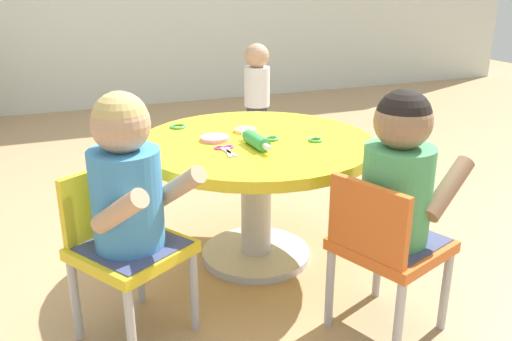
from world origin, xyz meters
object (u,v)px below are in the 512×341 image
(child_chair_left, at_px, (124,245))
(child_chair_right, at_px, (385,246))
(seated_child_left, at_px, (127,179))
(seated_child_right, at_px, (399,174))
(craft_table, at_px, (256,169))
(craft_scissors, at_px, (226,150))
(rolling_pin, at_px, (256,141))
(toddler_standing, at_px, (257,91))

(child_chair_left, bearing_deg, child_chair_right, -22.21)
(seated_child_left, bearing_deg, seated_child_right, -18.59)
(craft_table, height_order, child_chair_right, child_chair_right)
(seated_child_left, xyz_separation_m, seated_child_right, (0.76, -0.26, 0.00))
(child_chair_right, xyz_separation_m, craft_scissors, (-0.34, 0.52, 0.20))
(rolling_pin, xyz_separation_m, craft_scissors, (-0.11, 0.00, -0.02))
(craft_scissors, bearing_deg, child_chair_right, -56.80)
(child_chair_left, relative_size, seated_child_right, 1.05)
(child_chair_left, height_order, rolling_pin, rolling_pin)
(seated_child_left, distance_m, craft_scissors, 0.46)
(craft_scissors, bearing_deg, seated_child_right, -53.24)
(child_chair_right, relative_size, seated_child_right, 1.05)
(rolling_pin, distance_m, craft_scissors, 0.12)
(seated_child_right, distance_m, rolling_pin, 0.56)
(child_chair_right, distance_m, rolling_pin, 0.60)
(seated_child_left, relative_size, rolling_pin, 2.21)
(seated_child_right, xyz_separation_m, rolling_pin, (-0.26, 0.50, -0.01))
(seated_child_left, relative_size, toddler_standing, 0.76)
(rolling_pin, bearing_deg, child_chair_left, -158.29)
(child_chair_right, distance_m, toddler_standing, 2.14)
(child_chair_left, distance_m, child_chair_right, 0.80)
(child_chair_left, xyz_separation_m, child_chair_right, (0.74, -0.30, 0.00))
(craft_table, relative_size, child_chair_left, 1.68)
(child_chair_right, bearing_deg, seated_child_right, 20.47)
(craft_scissors, bearing_deg, toddler_standing, 64.75)
(seated_child_left, bearing_deg, craft_table, 31.87)
(rolling_pin, bearing_deg, child_chair_right, -66.46)
(child_chair_left, distance_m, seated_child_right, 0.86)
(child_chair_left, distance_m, rolling_pin, 0.60)
(toddler_standing, relative_size, craft_scissors, 4.96)
(child_chair_left, height_order, craft_scissors, child_chair_left)
(seated_child_left, xyz_separation_m, craft_scissors, (0.39, 0.25, -0.03))
(seated_child_right, bearing_deg, toddler_standing, 79.92)
(seated_child_right, relative_size, craft_scissors, 3.77)
(child_chair_left, relative_size, child_chair_right, 1.00)
(seated_child_left, relative_size, seated_child_right, 1.00)
(child_chair_right, bearing_deg, seated_child_left, 159.54)
(child_chair_right, bearing_deg, child_chair_left, 157.79)
(craft_table, xyz_separation_m, child_chair_left, (-0.56, -0.30, -0.08))
(toddler_standing, xyz_separation_m, craft_scissors, (-0.75, -1.58, 0.14))
(child_chair_left, xyz_separation_m, toddler_standing, (1.15, 1.79, 0.05))
(toddler_standing, bearing_deg, seated_child_right, -100.08)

